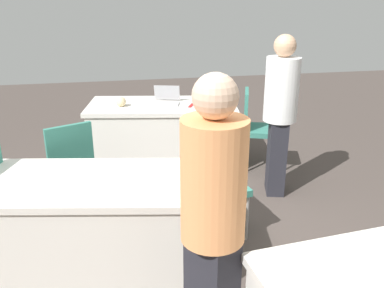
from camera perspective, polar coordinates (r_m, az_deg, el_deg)
name	(u,v)px	position (r m, az deg, el deg)	size (l,w,h in m)	color
ground_plane	(198,251)	(3.60, 0.81, -14.56)	(14.40, 14.40, 0.00)	#4C423D
table_foreground	(163,134)	(5.17, -4.03, 1.43)	(1.90, 1.13, 0.77)	silver
table_mid_left	(96,225)	(3.29, -13.12, -10.86)	(1.91, 1.14, 0.77)	silver
chair_tucked_left	(256,124)	(5.01, 8.83, 2.70)	(0.56, 0.56, 0.97)	#9E9993
chair_tucked_right	(211,181)	(3.55, 2.57, -5.11)	(0.52, 0.52, 0.94)	#9E9993
chair_by_pillar	(67,163)	(4.03, -16.79, -2.58)	(0.58, 0.58, 0.96)	#9E9993
person_attendee_standing	(280,109)	(4.31, 12.06, 4.75)	(0.42, 0.42, 1.67)	#26262D
person_organiser	(213,217)	(2.19, 2.90, -9.96)	(0.46, 0.46, 1.72)	#26262D
laptop_silver	(166,100)	(5.07, -3.60, 6.04)	(0.38, 0.36, 0.21)	silver
yarn_ball	(121,102)	(4.99, -9.75, 5.76)	(0.12, 0.12, 0.12)	beige
scissors_red	(191,105)	(4.97, -0.09, 5.35)	(0.18, 0.04, 0.01)	red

